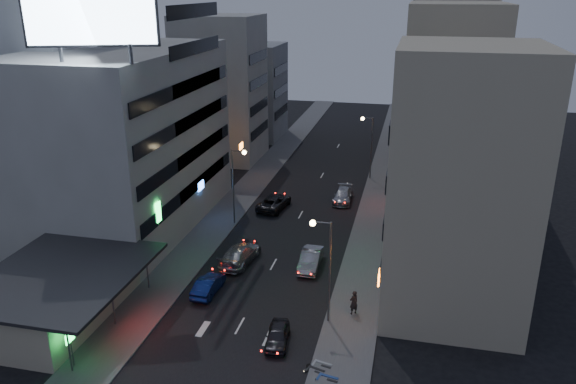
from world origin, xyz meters
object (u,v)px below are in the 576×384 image
(scooter_black_a, at_px, (316,384))
(parked_car_right_far, at_px, (343,195))
(parked_car_right_near, at_px, (278,335))
(parked_car_right_mid, at_px, (311,260))
(scooter_blue, at_px, (340,370))
(road_car_blue, at_px, (208,285))
(parked_car_left, at_px, (274,202))
(scooter_black_b, at_px, (326,364))
(scooter_silver_a, at_px, (328,377))
(road_car_silver, at_px, (240,254))
(person, at_px, (354,302))
(scooter_silver_b, at_px, (333,357))

(scooter_black_a, bearing_deg, parked_car_right_far, 13.95)
(parked_car_right_near, bearing_deg, parked_car_right_far, 81.96)
(parked_car_right_mid, xyz_separation_m, scooter_blue, (4.66, -14.53, -0.07))
(road_car_blue, bearing_deg, parked_car_left, -89.91)
(parked_car_right_near, bearing_deg, scooter_black_b, -38.42)
(parked_car_left, distance_m, scooter_silver_a, 30.20)
(scooter_black_a, bearing_deg, scooter_black_b, 1.83)
(scooter_black_a, bearing_deg, road_car_silver, 41.28)
(parked_car_right_far, distance_m, scooter_blue, 31.73)
(scooter_black_a, height_order, scooter_blue, scooter_blue)
(parked_car_right_mid, relative_size, road_car_blue, 1.12)
(person, distance_m, scooter_silver_a, 8.49)
(parked_car_right_near, relative_size, scooter_silver_b, 2.03)
(parked_car_right_mid, distance_m, parked_car_right_far, 16.94)
(scooter_silver_a, distance_m, scooter_black_b, 1.32)
(parked_car_right_near, bearing_deg, scooter_black_a, -58.03)
(parked_car_right_near, xyz_separation_m, parked_car_right_far, (0.70, 28.56, 0.09))
(road_car_blue, height_order, scooter_blue, road_car_blue)
(scooter_black_b, bearing_deg, scooter_silver_b, -7.32)
(scooter_silver_b, bearing_deg, road_car_blue, 71.54)
(road_car_blue, distance_m, scooter_black_b, 13.50)
(parked_car_right_near, bearing_deg, person, 38.60)
(road_car_silver, distance_m, scooter_silver_b, 16.51)
(scooter_silver_a, distance_m, scooter_blue, 0.99)
(road_car_blue, bearing_deg, scooter_black_a, 139.38)
(parked_car_right_mid, xyz_separation_m, road_car_silver, (-6.43, -0.50, 0.05))
(scooter_blue, bearing_deg, parked_car_right_mid, 28.73)
(parked_car_right_far, bearing_deg, scooter_silver_b, -84.63)
(parked_car_left, bearing_deg, scooter_silver_a, 117.88)
(parked_car_right_near, bearing_deg, parked_car_right_mid, 82.72)
(parked_car_left, xyz_separation_m, parked_car_right_far, (7.23, 3.98, -0.05))
(parked_car_right_far, distance_m, road_car_silver, 18.78)
(parked_car_right_near, distance_m, scooter_silver_a, 5.54)
(parked_car_left, xyz_separation_m, road_car_blue, (-0.64, -19.17, -0.08))
(parked_car_right_far, bearing_deg, person, -81.49)
(parked_car_left, bearing_deg, parked_car_right_near, 112.04)
(parked_car_right_near, xyz_separation_m, scooter_black_a, (3.58, -4.48, 0.07))
(road_car_silver, bearing_deg, scooter_black_b, 132.95)
(scooter_black_b, bearing_deg, parked_car_right_mid, 31.48)
(parked_car_right_mid, bearing_deg, scooter_blue, -73.14)
(person, xyz_separation_m, scooter_silver_b, (-0.59, -6.43, -0.40))
(person, bearing_deg, parked_car_right_mid, -96.38)
(scooter_blue, bearing_deg, scooter_silver_b, 36.93)
(person, relative_size, scooter_black_a, 1.01)
(road_car_blue, height_order, scooter_silver_b, road_car_blue)
(parked_car_right_far, relative_size, scooter_black_b, 2.82)
(parked_car_left, xyz_separation_m, scooter_silver_b, (10.71, -26.22, -0.09))
(parked_car_right_far, xyz_separation_m, road_car_silver, (-7.00, -17.43, 0.10))
(scooter_blue, relative_size, scooter_silver_b, 1.05)
(parked_car_left, distance_m, scooter_black_b, 28.89)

